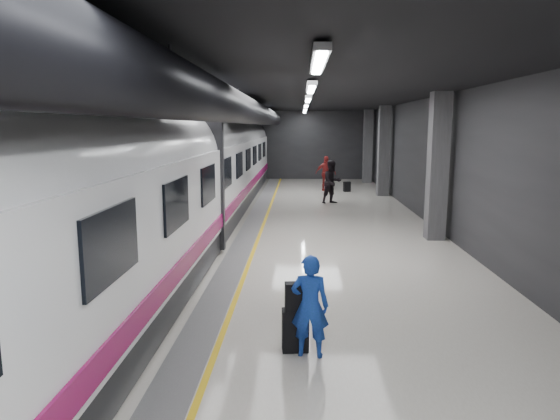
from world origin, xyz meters
TOP-DOWN VIEW (x-y plane):
  - ground at (0.00, 0.00)m, footprint 40.00×40.00m
  - platform_hall at (-0.29, 0.96)m, footprint 10.02×40.02m
  - train at (-3.25, -0.00)m, footprint 3.05×38.00m
  - traveler_main at (0.50, -6.23)m, footprint 0.62×0.45m
  - suitcase_main at (0.28, -6.06)m, footprint 0.43×0.30m
  - shoulder_bag at (0.29, -6.08)m, footprint 0.35×0.22m
  - traveler_far_a at (1.81, 9.19)m, footprint 1.20×1.13m
  - traveler_far_b at (1.75, 13.88)m, footprint 1.12×0.50m
  - suitcase_far at (2.89, 13.45)m, footprint 0.41×0.32m

SIDE VIEW (x-z plane):
  - ground at x=0.00m, z-range 0.00..0.00m
  - suitcase_far at x=2.89m, z-range 0.00..0.53m
  - suitcase_main at x=0.28m, z-range 0.00..0.66m
  - traveler_main at x=0.50m, z-range 0.00..1.59m
  - shoulder_bag at x=0.29m, z-range 0.66..1.11m
  - traveler_far_b at x=1.75m, z-range 0.00..1.89m
  - traveler_far_a at x=1.81m, z-range 0.00..1.96m
  - train at x=-3.25m, z-range 0.04..4.09m
  - platform_hall at x=-0.29m, z-range 1.28..5.79m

